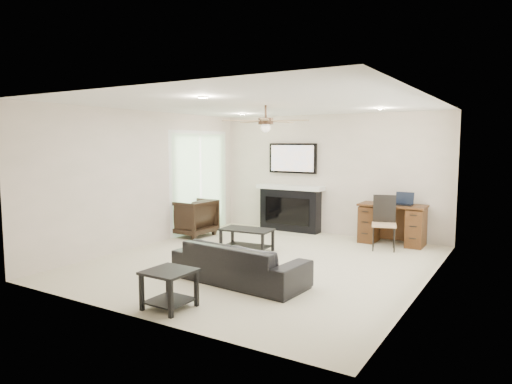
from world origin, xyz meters
TOP-DOWN VIEW (x-y plane):
  - room_shell at (0.19, 0.08)m, footprint 5.50×5.54m
  - sofa at (0.29, -1.10)m, footprint 1.95×0.89m
  - armchair at (-2.31, 1.05)m, footprint 0.87×0.85m
  - coffee_table at (-0.61, 0.50)m, footprint 0.94×0.57m
  - end_table_near at (0.14, -2.35)m, footprint 0.52×0.52m
  - end_table_left at (-2.86, 0.00)m, footprint 0.65×0.65m
  - fireplace_unit at (-0.83, 2.58)m, footprint 1.52×0.34m
  - desk at (1.43, 2.41)m, footprint 1.22×0.56m
  - desk_chair at (1.43, 1.86)m, footprint 0.53×0.54m
  - laptop at (1.63, 2.39)m, footprint 0.33×0.24m

SIDE VIEW (x-z plane):
  - coffee_table at x=-0.61m, z-range 0.00..0.40m
  - end_table_near at x=0.14m, z-range 0.00..0.45m
  - end_table_left at x=-2.86m, z-range 0.00..0.45m
  - sofa at x=0.29m, z-range 0.00..0.55m
  - desk at x=1.43m, z-range 0.00..0.76m
  - armchair at x=-2.31m, z-range 0.00..0.76m
  - desk_chair at x=1.43m, z-range 0.00..0.97m
  - laptop at x=1.63m, z-range 0.76..0.99m
  - fireplace_unit at x=-0.83m, z-range 0.00..1.91m
  - room_shell at x=0.19m, z-range 0.42..2.94m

